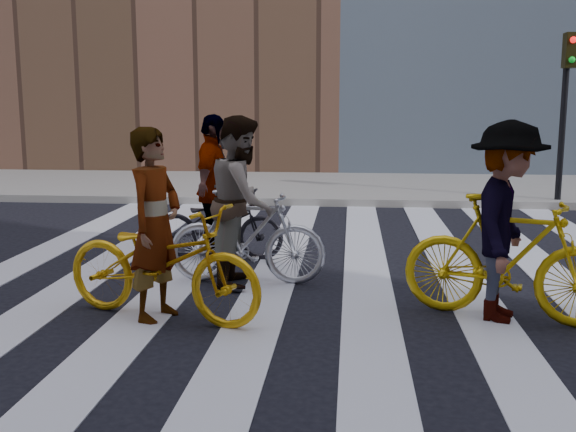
# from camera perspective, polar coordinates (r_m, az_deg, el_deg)

# --- Properties ---
(ground) EXTENTS (100.00, 100.00, 0.00)m
(ground) POSITION_cam_1_polar(r_m,az_deg,el_deg) (8.42, 2.89, -4.49)
(ground) COLOR black
(ground) RESTS_ON ground
(sidewalk_far) EXTENTS (100.00, 5.00, 0.15)m
(sidewalk_far) POSITION_cam_1_polar(r_m,az_deg,el_deg) (15.78, 4.11, 2.45)
(sidewalk_far) COLOR gray
(sidewalk_far) RESTS_ON ground
(zebra_crosswalk) EXTENTS (8.25, 10.00, 0.01)m
(zebra_crosswalk) POSITION_cam_1_polar(r_m,az_deg,el_deg) (8.42, 2.89, -4.45)
(zebra_crosswalk) COLOR silver
(zebra_crosswalk) RESTS_ON ground
(traffic_signal) EXTENTS (0.22, 0.42, 3.33)m
(traffic_signal) POSITION_cam_1_polar(r_m,az_deg,el_deg) (14.07, 22.49, 9.87)
(traffic_signal) COLOR black
(traffic_signal) RESTS_ON ground
(bike_yellow_left) EXTENTS (2.24, 1.36, 1.11)m
(bike_yellow_left) POSITION_cam_1_polar(r_m,az_deg,el_deg) (6.51, -10.66, -3.85)
(bike_yellow_left) COLOR #E3A00C
(bike_yellow_left) RESTS_ON ground
(bike_silver_mid) EXTENTS (1.80, 0.53, 1.08)m
(bike_silver_mid) POSITION_cam_1_polar(r_m,az_deg,el_deg) (7.66, -3.50, -1.78)
(bike_silver_mid) COLOR silver
(bike_silver_mid) RESTS_ON ground
(bike_yellow_right) EXTENTS (2.07, 1.17, 1.20)m
(bike_yellow_right) POSITION_cam_1_polar(r_m,az_deg,el_deg) (6.69, 18.24, -3.43)
(bike_yellow_right) COLOR #E5B50C
(bike_yellow_right) RESTS_ON ground
(bike_dark_rear) EXTENTS (1.77, 0.68, 0.92)m
(bike_dark_rear) POSITION_cam_1_polar(r_m,az_deg,el_deg) (8.92, -5.96, -0.70)
(bike_dark_rear) COLOR black
(bike_dark_rear) RESTS_ON ground
(rider_left) EXTENTS (0.62, 0.77, 1.83)m
(rider_left) POSITION_cam_1_polar(r_m,az_deg,el_deg) (6.45, -11.18, -0.73)
(rider_left) COLOR slate
(rider_left) RESTS_ON ground
(rider_mid) EXTENTS (0.74, 0.94, 1.91)m
(rider_mid) POSITION_cam_1_polar(r_m,az_deg,el_deg) (7.60, -3.91, 1.29)
(rider_mid) COLOR slate
(rider_mid) RESTS_ON ground
(rider_right) EXTENTS (1.06, 1.39, 1.90)m
(rider_right) POSITION_cam_1_polar(r_m,az_deg,el_deg) (6.62, 17.98, -0.48)
(rider_right) COLOR slate
(rider_right) RESTS_ON ground
(rider_rear) EXTENTS (0.51, 1.13, 1.90)m
(rider_rear) POSITION_cam_1_polar(r_m,az_deg,el_deg) (8.86, -6.33, 2.43)
(rider_rear) COLOR slate
(rider_rear) RESTS_ON ground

